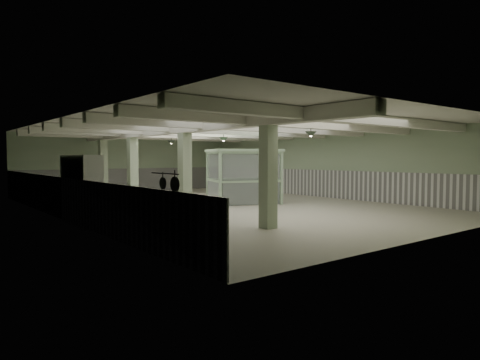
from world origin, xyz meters
TOP-DOWN VIEW (x-y plane):
  - floor at (0.00, 0.00)m, footprint 20.00×20.00m
  - ceiling at (0.00, 0.00)m, footprint 14.00×20.00m
  - wall_back at (0.00, 10.00)m, footprint 14.00×0.02m
  - wall_front at (0.00, -10.00)m, footprint 14.00×0.02m
  - wall_left at (-7.00, 0.00)m, footprint 0.02×20.00m
  - wall_right at (7.00, 0.00)m, footprint 0.02×20.00m
  - wainscot_left at (-6.97, 0.00)m, footprint 0.05×19.90m
  - wainscot_right at (6.97, 0.00)m, footprint 0.05×19.90m
  - wainscot_back at (0.00, 9.97)m, footprint 13.90×0.05m
  - girder at (-2.50, 0.00)m, footprint 0.45×19.90m
  - beam_a at (0.00, -7.50)m, footprint 13.90×0.35m
  - beam_b at (0.00, -5.00)m, footprint 13.90×0.35m
  - beam_c at (0.00, -2.50)m, footprint 13.90×0.35m
  - beam_d at (0.00, 0.00)m, footprint 13.90×0.35m
  - beam_e at (0.00, 2.50)m, footprint 13.90×0.35m
  - beam_f at (0.00, 5.00)m, footprint 13.90×0.35m
  - beam_g at (0.00, 7.50)m, footprint 13.90×0.35m
  - column_a at (-2.50, -6.00)m, footprint 0.42×0.42m
  - column_b at (-2.50, -1.00)m, footprint 0.42×0.42m
  - column_c at (-2.50, 4.00)m, footprint 0.42×0.42m
  - column_d at (-2.50, 8.00)m, footprint 0.42×0.42m
  - hook_rail at (-6.93, -7.60)m, footprint 0.02×1.20m
  - pendant_front at (0.50, -5.00)m, footprint 0.44×0.44m
  - pendant_mid at (0.50, 0.50)m, footprint 0.44×0.44m
  - pendant_back at (0.50, 5.50)m, footprint 0.44×0.44m
  - prep_counter at (-6.54, -5.64)m, footprint 0.84×4.81m
  - pitcher_near at (-6.60, -5.27)m, footprint 0.20×0.23m
  - pitcher_far at (-6.38, -7.50)m, footprint 0.19×0.21m
  - veg_colander at (-6.47, -5.57)m, footprint 0.62×0.62m
  - orange_bowl at (-6.62, -6.48)m, footprint 0.32×0.32m
  - skillet_near at (-6.88, -7.95)m, footprint 0.04×0.32m
  - skillet_far at (-6.88, -7.42)m, footprint 0.03×0.26m
  - walkin_cooler at (-6.62, -1.11)m, footprint 0.97×2.58m
  - guard_booth at (1.58, 0.36)m, footprint 3.97×3.68m
  - filing_cabinet at (3.26, 0.02)m, footprint 0.53×0.71m

SIDE VIEW (x-z plane):
  - floor at x=0.00m, z-range 0.00..0.00m
  - prep_counter at x=-6.54m, z-range 0.01..0.92m
  - filing_cabinet at x=3.26m, z-range 0.00..1.47m
  - wainscot_left at x=-6.97m, z-range 0.00..1.50m
  - wainscot_right at x=6.97m, z-range 0.00..1.50m
  - wainscot_back at x=0.00m, z-range 0.00..1.50m
  - orange_bowl at x=-6.62m, z-range 0.90..1.00m
  - veg_colander at x=-6.47m, z-range 0.90..1.12m
  - pitcher_far at x=-6.38m, z-range 0.90..1.15m
  - pitcher_near at x=-6.60m, z-range 0.90..1.16m
  - walkin_cooler at x=-6.62m, z-range 0.00..2.36m
  - skillet_near at x=-6.88m, z-range 1.47..1.79m
  - skillet_far at x=-6.88m, z-range 1.50..1.76m
  - guard_booth at x=1.58m, z-range 0.46..3.05m
  - wall_back at x=0.00m, z-range 0.00..3.60m
  - wall_front at x=0.00m, z-range 0.00..3.60m
  - wall_left at x=-7.00m, z-range 0.00..3.60m
  - wall_right at x=7.00m, z-range 0.00..3.60m
  - column_a at x=-2.50m, z-range 0.00..3.60m
  - column_b at x=-2.50m, z-range 0.00..3.60m
  - column_c at x=-2.50m, z-range 0.00..3.60m
  - column_d at x=-2.50m, z-range 0.00..3.60m
  - hook_rail at x=-6.93m, z-range 1.84..1.86m
  - pendant_front at x=0.50m, z-range 2.94..3.16m
  - pendant_mid at x=0.50m, z-range 2.94..3.16m
  - pendant_back at x=0.50m, z-range 2.94..3.16m
  - girder at x=-2.50m, z-range 3.18..3.58m
  - beam_a at x=0.00m, z-range 3.26..3.58m
  - beam_b at x=0.00m, z-range 3.26..3.58m
  - beam_c at x=0.00m, z-range 3.26..3.58m
  - beam_d at x=0.00m, z-range 3.26..3.58m
  - beam_e at x=0.00m, z-range 3.26..3.58m
  - beam_f at x=0.00m, z-range 3.26..3.58m
  - beam_g at x=0.00m, z-range 3.26..3.58m
  - ceiling at x=0.00m, z-range 3.59..3.61m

